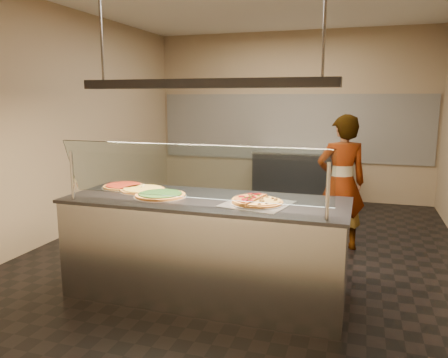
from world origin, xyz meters
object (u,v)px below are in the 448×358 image
(prep_table, at_px, (299,177))
(worker, at_px, (341,183))
(sneeze_guard, at_px, (190,172))
(pizza_spatula, at_px, (146,187))
(half_pizza_sausage, at_px, (269,202))
(perforated_tray, at_px, (257,203))
(half_pizza_pepperoni, at_px, (245,199))
(serving_counter, at_px, (206,247))
(pizza_cheese, at_px, (143,189))
(pizza_tomato, at_px, (124,186))
(pizza_spinach, at_px, (160,195))
(heat_lamp_housing, at_px, (204,84))

(prep_table, relative_size, worker, 0.94)
(sneeze_guard, distance_m, pizza_spatula, 0.91)
(half_pizza_sausage, bearing_deg, perforated_tray, -179.27)
(half_pizza_pepperoni, bearing_deg, half_pizza_sausage, 0.18)
(sneeze_guard, bearing_deg, perforated_tray, 29.43)
(serving_counter, height_order, pizza_cheese, pizza_cheese)
(sneeze_guard, relative_size, pizza_tomato, 5.38)
(pizza_tomato, bearing_deg, pizza_spatula, -9.88)
(sneeze_guard, height_order, pizza_spinach, sneeze_guard)
(perforated_tray, xyz_separation_m, pizza_cheese, (-1.20, 0.19, 0.01))
(perforated_tray, distance_m, pizza_tomato, 1.50)
(serving_counter, bearing_deg, prep_table, 85.71)
(pizza_cheese, height_order, prep_table, pizza_cheese)
(serving_counter, height_order, half_pizza_pepperoni, half_pizza_pepperoni)
(worker, bearing_deg, prep_table, -90.20)
(half_pizza_sausage, bearing_deg, worker, 73.98)
(serving_counter, relative_size, pizza_cheese, 5.58)
(pizza_cheese, relative_size, pizza_tomato, 1.06)
(perforated_tray, distance_m, prep_table, 4.02)
(serving_counter, bearing_deg, pizza_spatula, 165.38)
(sneeze_guard, bearing_deg, pizza_spinach, 145.30)
(heat_lamp_housing, bearing_deg, half_pizza_sausage, -5.78)
(pizza_cheese, relative_size, prep_table, 0.30)
(pizza_spatula, bearing_deg, sneeze_guard, -37.15)
(half_pizza_sausage, bearing_deg, pizza_spatula, 169.43)
(half_pizza_pepperoni, relative_size, worker, 0.29)
(half_pizza_pepperoni, distance_m, pizza_tomato, 1.40)
(heat_lamp_housing, bearing_deg, serving_counter, 0.00)
(pizza_spatula, bearing_deg, pizza_cheese, -97.24)
(serving_counter, bearing_deg, pizza_tomato, 166.73)
(pizza_spinach, relative_size, pizza_cheese, 1.07)
(half_pizza_pepperoni, xyz_separation_m, pizza_spinach, (-0.82, 0.01, -0.02))
(pizza_cheese, bearing_deg, half_pizza_sausage, -8.23)
(pizza_cheese, bearing_deg, serving_counter, -10.31)
(sneeze_guard, relative_size, pizza_spinach, 4.71)
(pizza_tomato, distance_m, pizza_spatula, 0.29)
(serving_counter, relative_size, half_pizza_pepperoni, 5.43)
(half_pizza_pepperoni, xyz_separation_m, prep_table, (-0.10, 3.99, -0.50))
(half_pizza_sausage, relative_size, prep_table, 0.31)
(pizza_tomato, xyz_separation_m, prep_table, (1.27, 3.70, -0.48))
(perforated_tray, xyz_separation_m, half_pizza_sausage, (0.10, 0.00, 0.02))
(half_pizza_pepperoni, bearing_deg, worker, 67.98)
(sneeze_guard, bearing_deg, worker, 61.61)
(pizza_spinach, bearing_deg, pizza_spatula, 139.30)
(pizza_tomato, height_order, pizza_spatula, pizza_spatula)
(perforated_tray, height_order, half_pizza_pepperoni, half_pizza_pepperoni)
(half_pizza_pepperoni, bearing_deg, pizza_spatula, 167.42)
(pizza_cheese, height_order, worker, worker)
(sneeze_guard, height_order, pizza_cheese, sneeze_guard)
(worker, bearing_deg, half_pizza_pepperoni, 47.42)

